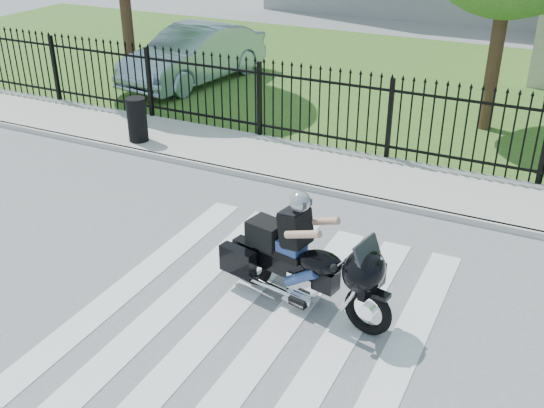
% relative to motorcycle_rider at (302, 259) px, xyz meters
% --- Properties ---
extents(ground, '(120.00, 120.00, 0.00)m').
position_rel_motorcycle_rider_xyz_m(ground, '(-0.42, -0.58, -0.72)').
color(ground, slate).
rests_on(ground, ground).
extents(crosswalk, '(5.00, 5.50, 0.01)m').
position_rel_motorcycle_rider_xyz_m(crosswalk, '(-0.42, -0.58, -0.71)').
color(crosswalk, silver).
rests_on(crosswalk, ground).
extents(sidewalk, '(40.00, 2.00, 0.12)m').
position_rel_motorcycle_rider_xyz_m(sidewalk, '(-0.42, 4.42, -0.66)').
color(sidewalk, '#ADAAA3').
rests_on(sidewalk, ground).
extents(curb, '(40.00, 0.12, 0.12)m').
position_rel_motorcycle_rider_xyz_m(curb, '(-0.42, 3.42, -0.66)').
color(curb, '#ADAAA3').
rests_on(curb, ground).
extents(grass_strip, '(40.00, 12.00, 0.02)m').
position_rel_motorcycle_rider_xyz_m(grass_strip, '(-0.42, 11.42, -0.71)').
color(grass_strip, '#32591E').
rests_on(grass_strip, ground).
extents(iron_fence, '(26.00, 0.04, 1.80)m').
position_rel_motorcycle_rider_xyz_m(iron_fence, '(-0.42, 5.42, 0.18)').
color(iron_fence, black).
rests_on(iron_fence, ground).
extents(motorcycle_rider, '(2.63, 1.21, 1.76)m').
position_rel_motorcycle_rider_xyz_m(motorcycle_rider, '(0.00, 0.00, 0.00)').
color(motorcycle_rider, black).
rests_on(motorcycle_rider, ground).
extents(parked_car, '(2.38, 5.07, 1.61)m').
position_rel_motorcycle_rider_xyz_m(parked_car, '(-7.25, 8.72, 0.10)').
color(parked_car, '#94ABBA').
rests_on(parked_car, grass_strip).
extents(litter_bin, '(0.53, 0.53, 0.98)m').
position_rel_motorcycle_rider_xyz_m(litter_bin, '(-5.68, 3.88, -0.11)').
color(litter_bin, black).
rests_on(litter_bin, sidewalk).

